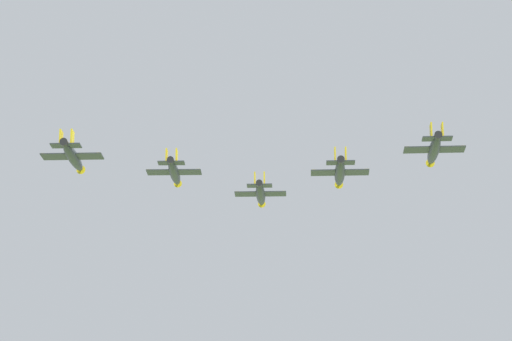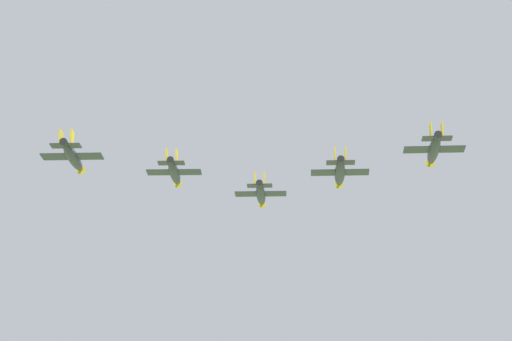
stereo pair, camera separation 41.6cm
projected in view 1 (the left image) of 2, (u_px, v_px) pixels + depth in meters
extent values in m
ellipsoid|color=#2D3338|center=(261.00, 194.00, 243.81)|extent=(12.58, 11.57, 1.95)
cone|color=gold|center=(262.00, 205.00, 251.85)|extent=(2.56, 2.53, 1.66)
ellipsoid|color=#334751|center=(261.00, 195.00, 247.21)|extent=(2.91, 2.82, 1.14)
cube|color=#2D3338|center=(260.00, 194.00, 243.05)|extent=(9.81, 10.37, 0.19)
cube|color=gold|center=(237.00, 194.00, 243.25)|extent=(2.83, 2.65, 0.23)
cube|color=gold|center=(284.00, 193.00, 242.90)|extent=(2.83, 2.65, 0.23)
cube|color=#2D3338|center=(260.00, 186.00, 237.75)|extent=(5.24, 5.46, 0.19)
cube|color=gold|center=(255.00, 180.00, 238.49)|extent=(1.78, 1.64, 2.81)
cube|color=gold|center=(264.00, 180.00, 238.42)|extent=(1.78, 1.64, 2.81)
cylinder|color=black|center=(259.00, 183.00, 236.18)|extent=(1.72, 1.74, 1.36)
ellipsoid|color=#2D3338|center=(174.00, 173.00, 226.06)|extent=(12.47, 11.28, 1.92)
cone|color=gold|center=(178.00, 185.00, 233.97)|extent=(2.51, 2.49, 1.63)
ellipsoid|color=#334751|center=(176.00, 174.00, 229.40)|extent=(2.87, 2.77, 1.12)
cube|color=#2D3338|center=(174.00, 172.00, 225.32)|extent=(9.59, 10.25, 0.19)
cube|color=gold|center=(150.00, 172.00, 225.45)|extent=(2.80, 2.58, 0.23)
cube|color=gold|center=(199.00, 172.00, 225.21)|extent=(2.80, 2.58, 0.23)
cube|color=#2D3338|center=(171.00, 163.00, 220.09)|extent=(5.13, 5.39, 0.19)
cube|color=gold|center=(167.00, 157.00, 220.82)|extent=(1.77, 1.60, 2.77)
cube|color=gold|center=(177.00, 157.00, 220.77)|extent=(1.77, 1.60, 2.77)
cylinder|color=black|center=(171.00, 160.00, 218.55)|extent=(1.69, 1.71, 1.34)
ellipsoid|color=#2D3338|center=(340.00, 173.00, 224.59)|extent=(13.01, 12.14, 2.03)
cone|color=gold|center=(339.00, 186.00, 232.96)|extent=(2.66, 2.64, 1.72)
ellipsoid|color=#334751|center=(339.00, 175.00, 228.13)|extent=(3.02, 2.95, 1.18)
cube|color=#2D3338|center=(340.00, 172.00, 223.81)|extent=(10.26, 10.75, 0.20)
cube|color=gold|center=(314.00, 173.00, 224.05)|extent=(2.93, 2.77, 0.24)
cube|color=gold|center=(366.00, 172.00, 223.60)|extent=(2.93, 2.77, 0.24)
cube|color=#2D3338|center=(341.00, 163.00, 218.28)|extent=(5.48, 5.66, 0.20)
cube|color=gold|center=(335.00, 156.00, 219.07)|extent=(1.85, 1.72, 2.93)
cube|color=gold|center=(346.00, 156.00, 218.98)|extent=(1.85, 1.72, 2.93)
cylinder|color=black|center=(341.00, 160.00, 216.65)|extent=(1.79, 1.81, 1.42)
ellipsoid|color=#2D3338|center=(73.00, 157.00, 207.76)|extent=(12.76, 11.81, 1.98)
cone|color=gold|center=(82.00, 171.00, 215.94)|extent=(2.60, 2.58, 1.68)
ellipsoid|color=#334751|center=(77.00, 159.00, 211.21)|extent=(2.96, 2.88, 1.16)
cube|color=#2D3338|center=(72.00, 156.00, 206.99)|extent=(10.00, 10.53, 0.20)
cube|color=gold|center=(45.00, 156.00, 207.20)|extent=(2.87, 2.70, 0.24)
cube|color=gold|center=(100.00, 156.00, 206.81)|extent=(2.87, 2.70, 0.24)
cube|color=#2D3338|center=(66.00, 146.00, 201.59)|extent=(5.34, 5.54, 0.20)
cube|color=gold|center=(61.00, 138.00, 202.35)|extent=(1.81, 1.67, 2.86)
cube|color=gold|center=(72.00, 138.00, 202.27)|extent=(1.81, 1.67, 2.86)
cylinder|color=black|center=(64.00, 142.00, 199.99)|extent=(1.75, 1.77, 1.39)
ellipsoid|color=#2D3338|center=(434.00, 150.00, 205.24)|extent=(12.37, 11.72, 1.94)
cone|color=gold|center=(430.00, 165.00, 213.25)|extent=(2.55, 2.53, 1.65)
ellipsoid|color=#334751|center=(432.00, 152.00, 208.63)|extent=(2.89, 2.83, 1.13)
cube|color=#2D3338|center=(434.00, 150.00, 204.49)|extent=(9.88, 10.24, 0.19)
cube|color=gold|center=(407.00, 150.00, 204.77)|extent=(2.79, 2.67, 0.23)
cube|color=gold|center=(462.00, 149.00, 204.25)|extent=(2.79, 2.67, 0.23)
cube|color=#2D3338|center=(437.00, 139.00, 199.21)|extent=(5.27, 5.40, 0.19)
cube|color=gold|center=(431.00, 132.00, 199.97)|extent=(1.75, 1.66, 2.80)
cube|color=gold|center=(442.00, 131.00, 199.86)|extent=(1.75, 1.66, 2.80)
cylinder|color=black|center=(438.00, 135.00, 197.65)|extent=(1.72, 1.73, 1.36)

